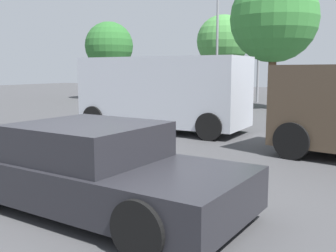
{
  "coord_description": "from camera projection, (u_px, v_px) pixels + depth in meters",
  "views": [
    {
      "loc": [
        3.26,
        -3.99,
        1.89
      ],
      "look_at": [
        -0.23,
        2.04,
        0.9
      ],
      "focal_mm": 42.31,
      "sensor_mm": 36.0,
      "label": 1
    }
  ],
  "objects": [
    {
      "name": "tree_back_right",
      "position": [
        274.0,
        19.0,
        18.87
      ],
      "size": [
        4.2,
        4.2,
        6.44
      ],
      "color": "brown",
      "rests_on": "ground_plane"
    },
    {
      "name": "sedan_foreground",
      "position": [
        93.0,
        169.0,
        5.39
      ],
      "size": [
        4.33,
        2.09,
        1.17
      ],
      "rotation": [
        0.0,
        0.0,
        -0.05
      ],
      "color": "#232328",
      "rests_on": "ground_plane"
    },
    {
      "name": "tree_back_center",
      "position": [
        223.0,
        41.0,
        27.63
      ],
      "size": [
        3.64,
        3.64,
        5.71
      ],
      "color": "brown",
      "rests_on": "ground_plane"
    },
    {
      "name": "tree_back_left",
      "position": [
        109.0,
        46.0,
        25.62
      ],
      "size": [
        3.11,
        3.11,
        4.99
      ],
      "color": "brown",
      "rests_on": "ground_plane"
    },
    {
      "name": "light_post_near",
      "position": [
        260.0,
        20.0,
        22.76
      ],
      "size": [
        0.44,
        0.44,
        7.06
      ],
      "color": "gray",
      "rests_on": "ground_plane"
    },
    {
      "name": "van_white",
      "position": [
        163.0,
        92.0,
        12.29
      ],
      "size": [
        5.2,
        2.16,
        2.28
      ],
      "rotation": [
        0.0,
        0.0,
        0.01
      ],
      "color": "#B2B7C1",
      "rests_on": "ground_plane"
    },
    {
      "name": "ground_plane",
      "position": [
        107.0,
        212.0,
        5.3
      ],
      "size": [
        80.0,
        80.0,
        0.0
      ],
      "primitive_type": "plane",
      "color": "#424244"
    },
    {
      "name": "light_post_mid",
      "position": [
        218.0,
        14.0,
        22.83
      ],
      "size": [
        0.44,
        0.44,
        7.68
      ],
      "color": "gray",
      "rests_on": "ground_plane"
    },
    {
      "name": "dog",
      "position": [
        50.0,
        151.0,
        8.01
      ],
      "size": [
        0.26,
        0.68,
        0.41
      ],
      "rotation": [
        0.0,
        0.0,
        4.78
      ],
      "color": "beige",
      "rests_on": "ground_plane"
    }
  ]
}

